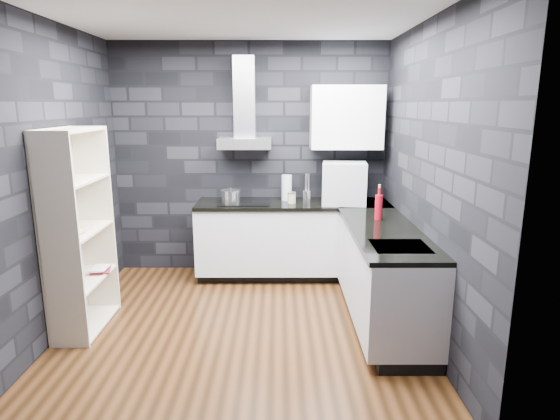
{
  "coord_description": "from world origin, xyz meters",
  "views": [
    {
      "loc": [
        0.34,
        -3.94,
        1.99
      ],
      "look_at": [
        0.35,
        0.45,
        1.0
      ],
      "focal_mm": 30.0,
      "sensor_mm": 36.0,
      "label": 1
    }
  ],
  "objects_px": {
    "utensil_crock": "(307,196)",
    "bookshelf": "(79,232)",
    "appliance_garage": "(344,184)",
    "pot": "(231,197)",
    "fruit_bowl": "(73,231)",
    "storage_jar": "(292,198)",
    "glass_vase": "(287,188)",
    "red_bottle": "(379,207)"
  },
  "relations": [
    {
      "from": "pot",
      "to": "glass_vase",
      "type": "relative_size",
      "value": 0.71
    },
    {
      "from": "utensil_crock",
      "to": "fruit_bowl",
      "type": "height_order",
      "value": "utensil_crock"
    },
    {
      "from": "pot",
      "to": "bookshelf",
      "type": "height_order",
      "value": "bookshelf"
    },
    {
      "from": "bookshelf",
      "to": "fruit_bowl",
      "type": "bearing_deg",
      "value": -103.28
    },
    {
      "from": "storage_jar",
      "to": "red_bottle",
      "type": "distance_m",
      "value": 1.13
    },
    {
      "from": "appliance_garage",
      "to": "fruit_bowl",
      "type": "xyz_separation_m",
      "value": [
        -2.49,
        -1.29,
        -0.19
      ]
    },
    {
      "from": "fruit_bowl",
      "to": "appliance_garage",
      "type": "bearing_deg",
      "value": 27.43
    },
    {
      "from": "pot",
      "to": "appliance_garage",
      "type": "height_order",
      "value": "appliance_garage"
    },
    {
      "from": "utensil_crock",
      "to": "appliance_garage",
      "type": "distance_m",
      "value": 0.47
    },
    {
      "from": "utensil_crock",
      "to": "bookshelf",
      "type": "height_order",
      "value": "bookshelf"
    },
    {
      "from": "appliance_garage",
      "to": "fruit_bowl",
      "type": "distance_m",
      "value": 2.81
    },
    {
      "from": "utensil_crock",
      "to": "bookshelf",
      "type": "xyz_separation_m",
      "value": [
        -2.08,
        -1.35,
        -0.06
      ]
    },
    {
      "from": "utensil_crock",
      "to": "appliance_garage",
      "type": "xyz_separation_m",
      "value": [
        0.41,
        -0.16,
        0.17
      ]
    },
    {
      "from": "pot",
      "to": "fruit_bowl",
      "type": "relative_size",
      "value": 0.96
    },
    {
      "from": "appliance_garage",
      "to": "red_bottle",
      "type": "xyz_separation_m",
      "value": [
        0.24,
        -0.75,
        -0.1
      ]
    },
    {
      "from": "utensil_crock",
      "to": "appliance_garage",
      "type": "height_order",
      "value": "appliance_garage"
    },
    {
      "from": "pot",
      "to": "appliance_garage",
      "type": "distance_m",
      "value": 1.28
    },
    {
      "from": "pot",
      "to": "red_bottle",
      "type": "xyz_separation_m",
      "value": [
        1.51,
        -0.78,
        0.05
      ]
    },
    {
      "from": "storage_jar",
      "to": "utensil_crock",
      "type": "bearing_deg",
      "value": 36.55
    },
    {
      "from": "appliance_garage",
      "to": "fruit_bowl",
      "type": "height_order",
      "value": "appliance_garage"
    },
    {
      "from": "storage_jar",
      "to": "bookshelf",
      "type": "bearing_deg",
      "value": -147.47
    },
    {
      "from": "bookshelf",
      "to": "utensil_crock",
      "type": "bearing_deg",
      "value": 19.61
    },
    {
      "from": "glass_vase",
      "to": "bookshelf",
      "type": "bearing_deg",
      "value": -143.19
    },
    {
      "from": "storage_jar",
      "to": "fruit_bowl",
      "type": "height_order",
      "value": "storage_jar"
    },
    {
      "from": "pot",
      "to": "utensil_crock",
      "type": "bearing_deg",
      "value": 8.64
    },
    {
      "from": "glass_vase",
      "to": "storage_jar",
      "type": "bearing_deg",
      "value": -72.62
    },
    {
      "from": "glass_vase",
      "to": "red_bottle",
      "type": "height_order",
      "value": "glass_vase"
    },
    {
      "from": "bookshelf",
      "to": "fruit_bowl",
      "type": "distance_m",
      "value": 0.11
    },
    {
      "from": "glass_vase",
      "to": "appliance_garage",
      "type": "distance_m",
      "value": 0.67
    },
    {
      "from": "pot",
      "to": "storage_jar",
      "type": "relative_size",
      "value": 1.9
    },
    {
      "from": "appliance_garage",
      "to": "bookshelf",
      "type": "relative_size",
      "value": 0.27
    },
    {
      "from": "storage_jar",
      "to": "appliance_garage",
      "type": "relative_size",
      "value": 0.23
    },
    {
      "from": "red_bottle",
      "to": "fruit_bowl",
      "type": "xyz_separation_m",
      "value": [
        -2.72,
        -0.55,
        -0.08
      ]
    },
    {
      "from": "fruit_bowl",
      "to": "bookshelf",
      "type": "bearing_deg",
      "value": 90.0
    },
    {
      "from": "bookshelf",
      "to": "glass_vase",
      "type": "bearing_deg",
      "value": 23.53
    },
    {
      "from": "red_bottle",
      "to": "storage_jar",
      "type": "bearing_deg",
      "value": 136.6
    },
    {
      "from": "bookshelf",
      "to": "red_bottle",
      "type": "bearing_deg",
      "value": -4.15
    },
    {
      "from": "glass_vase",
      "to": "appliance_garage",
      "type": "xyz_separation_m",
      "value": [
        0.64,
        -0.2,
        0.08
      ]
    },
    {
      "from": "glass_vase",
      "to": "storage_jar",
      "type": "height_order",
      "value": "glass_vase"
    },
    {
      "from": "glass_vase",
      "to": "fruit_bowl",
      "type": "bearing_deg",
      "value": -141.12
    },
    {
      "from": "storage_jar",
      "to": "red_bottle",
      "type": "height_order",
      "value": "red_bottle"
    },
    {
      "from": "utensil_crock",
      "to": "appliance_garage",
      "type": "bearing_deg",
      "value": -21.92
    }
  ]
}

